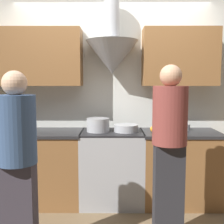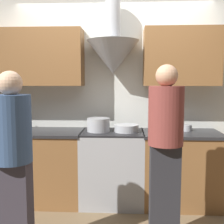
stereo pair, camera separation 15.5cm
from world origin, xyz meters
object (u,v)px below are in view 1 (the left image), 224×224
(stock_pot, at_px, (98,125))
(orange_fruit, at_px, (153,129))
(person_foreground_left, at_px, (17,159))
(wine_bottle_4, at_px, (5,120))
(saucepan, at_px, (184,127))
(person_foreground_right, at_px, (169,148))
(mixing_bowl, at_px, (126,128))
(stove_range, at_px, (112,167))

(stock_pot, height_order, orange_fruit, stock_pot)
(orange_fruit, height_order, person_foreground_left, person_foreground_left)
(wine_bottle_4, distance_m, person_foreground_left, 1.36)
(person_foreground_left, bearing_deg, stock_pot, 63.11)
(saucepan, distance_m, person_foreground_right, 1.10)
(stock_pot, xyz_separation_m, saucepan, (1.07, 0.11, -0.04))
(stock_pot, distance_m, mixing_bowl, 0.34)
(person_foreground_left, bearing_deg, orange_fruit, 42.00)
(stove_range, height_order, person_foreground_right, person_foreground_right)
(mixing_bowl, height_order, person_foreground_right, person_foreground_right)
(wine_bottle_4, bearing_deg, person_foreground_left, -65.38)
(stove_range, bearing_deg, person_foreground_left, -123.06)
(stock_pot, bearing_deg, orange_fruit, -2.95)
(person_foreground_right, bearing_deg, stove_range, 119.02)
(stock_pot, xyz_separation_m, person_foreground_right, (0.68, -0.92, -0.06))
(orange_fruit, height_order, person_foreground_right, person_foreground_right)
(orange_fruit, xyz_separation_m, person_foreground_right, (0.02, -0.89, -0.01))
(stock_pot, relative_size, person_foreground_left, 0.17)
(stock_pot, distance_m, person_foreground_right, 1.15)
(mixing_bowl, xyz_separation_m, person_foreground_left, (-0.93, -1.16, -0.06))
(orange_fruit, bearing_deg, stock_pot, 177.05)
(saucepan, height_order, person_foreground_right, person_foreground_right)
(wine_bottle_4, height_order, mixing_bowl, wine_bottle_4)
(saucepan, bearing_deg, stove_range, -173.60)
(stock_pot, xyz_separation_m, orange_fruit, (0.66, -0.03, -0.05))
(saucepan, relative_size, person_foreground_right, 0.09)
(stove_range, bearing_deg, stock_pot, -178.48)
(mixing_bowl, xyz_separation_m, person_foreground_right, (0.34, -0.92, -0.02))
(stove_range, height_order, stock_pot, stock_pot)
(mixing_bowl, relative_size, saucepan, 2.00)
(stove_range, xyz_separation_m, person_foreground_left, (-0.76, -1.17, 0.43))
(stock_pot, height_order, person_foreground_left, person_foreground_left)
(stove_range, relative_size, person_foreground_right, 0.54)
(wine_bottle_4, distance_m, orange_fruit, 1.82)
(stock_pot, bearing_deg, saucepan, 5.63)
(stock_pot, bearing_deg, mixing_bowl, -0.85)
(person_foreground_left, relative_size, person_foreground_right, 0.96)
(stove_range, relative_size, person_foreground_left, 0.56)
(orange_fruit, relative_size, person_foreground_left, 0.05)
(wine_bottle_4, relative_size, orange_fruit, 4.74)
(person_foreground_right, bearing_deg, saucepan, 69.20)
(mixing_bowl, height_order, orange_fruit, mixing_bowl)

